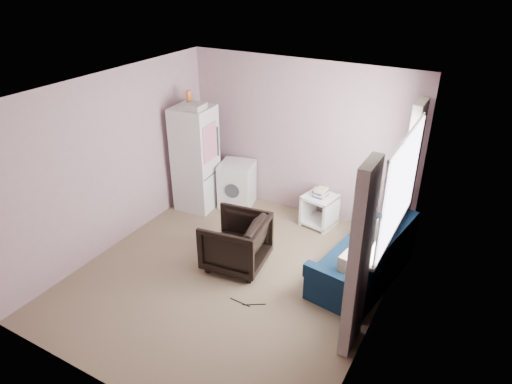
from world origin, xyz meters
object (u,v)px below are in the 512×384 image
armchair (236,240)px  washing_machine (237,183)px  sofa (366,262)px  fridge (196,158)px  side_table (320,208)px

armchair → washing_machine: armchair is taller
washing_machine → sofa: (2.54, -0.95, -0.12)m
fridge → side_table: (2.04, 0.43, -0.59)m
fridge → sofa: bearing=-15.9°
washing_machine → armchair: bearing=-72.9°
armchair → side_table: (0.59, 1.55, -0.11)m
fridge → side_table: 2.16m
sofa → armchair: bearing=-153.5°
armchair → washing_machine: bearing=-157.2°
armchair → fridge: size_ratio=0.41×
fridge → armchair: bearing=-43.1°
side_table → sofa: size_ratio=0.35×
fridge → washing_machine: bearing=28.8°
armchair → sofa: size_ratio=0.45×
fridge → side_table: size_ratio=3.13×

